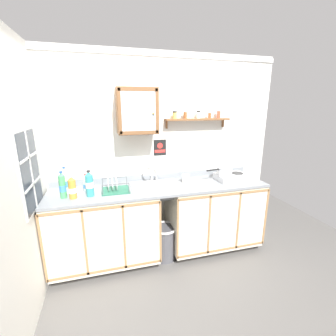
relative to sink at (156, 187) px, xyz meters
name	(u,v)px	position (x,y,z in m)	size (l,w,h in m)	color
floor	(167,266)	(0.07, -0.30, -0.94)	(5.69, 5.69, 0.00)	#565451
back_wall	(155,155)	(0.07, 0.28, 0.35)	(3.29, 0.07, 2.55)	silver
side_wall_left	(14,187)	(-1.30, -0.62, 0.34)	(0.05, 3.36, 2.55)	silver
lower_cabinet_run	(105,230)	(-0.64, -0.04, -0.47)	(1.26, 0.61, 0.93)	black
lower_cabinet_run_right	(213,215)	(0.79, -0.04, -0.47)	(1.23, 0.61, 0.93)	black
countertop	(162,187)	(0.07, -0.04, 0.00)	(2.65, 0.63, 0.03)	gray
backsplash	(156,176)	(0.07, 0.25, 0.06)	(2.65, 0.02, 0.08)	gray
sink	(156,187)	(0.00, 0.00, 0.00)	(0.60, 0.46, 0.44)	silver
hot_plate_stove	(231,177)	(1.02, -0.05, 0.06)	(0.40, 0.29, 0.08)	silver
saucepan	(224,170)	(0.93, -0.02, 0.15)	(0.38, 0.20, 0.10)	silver
bottle_detergent_teal_0	(89,184)	(-0.76, -0.14, 0.15)	(0.08, 0.08, 0.29)	teal
bottle_water_clear_1	(86,184)	(-0.81, 0.00, 0.11)	(0.07, 0.07, 0.22)	silver
bottle_opaque_white_2	(65,181)	(-1.03, 0.05, 0.15)	(0.06, 0.06, 0.30)	white
bottle_soda_green_3	(62,186)	(-1.04, -0.11, 0.15)	(0.07, 0.07, 0.30)	#4CB266
bottle_juice_amber_4	(72,188)	(-0.94, -0.15, 0.13)	(0.08, 0.08, 0.26)	gold
dish_rack	(115,188)	(-0.50, -0.05, 0.05)	(0.31, 0.28, 0.17)	#26664C
mug	(185,178)	(0.40, 0.02, 0.07)	(0.09, 0.13, 0.11)	white
wall_cabinet	(137,111)	(-0.19, 0.11, 0.91)	(0.46, 0.32, 0.52)	brown
spice_shelf	(197,118)	(0.61, 0.19, 0.82)	(0.86, 0.14, 0.23)	brown
warning_sign	(160,148)	(0.12, 0.26, 0.44)	(0.16, 0.01, 0.21)	black
window	(30,171)	(-1.27, -0.28, 0.38)	(0.03, 0.56, 0.79)	#262D38
trash_bin	(165,242)	(0.08, -0.13, -0.71)	(0.33, 0.33, 0.45)	#4C4C51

